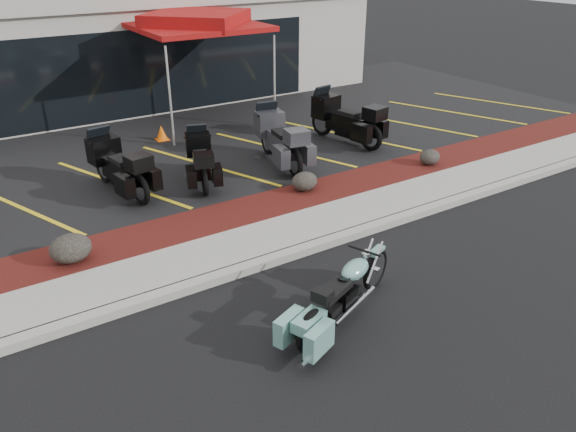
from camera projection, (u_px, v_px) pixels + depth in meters
ground at (345, 271)px, 9.79m from camera, size 90.00×90.00×0.00m
curb at (315, 246)px, 10.44m from camera, size 24.00×0.25×0.15m
sidewalk at (295, 231)px, 10.97m from camera, size 24.00×1.20×0.15m
mulch_bed at (264, 209)px, 11.87m from camera, size 24.00×1.20×0.16m
upper_lot at (168, 140)px, 15.95m from camera, size 26.00×9.60×0.15m
dealership_building at (96, 40)px, 19.83m from camera, size 18.00×8.16×4.00m
boulder_left at (71, 248)px, 9.67m from camera, size 0.71×0.60×0.51m
boulder_mid at (305, 181)px, 12.45m from camera, size 0.60×0.50×0.43m
boulder_right at (430, 157)px, 13.90m from camera, size 0.54×0.45×0.38m
hero_cruiser at (376, 264)px, 9.09m from camera, size 2.76×1.64×0.95m
touring_black_front at (102, 155)px, 12.69m from camera, size 1.25×2.40×1.33m
touring_black_mid at (198, 148)px, 13.33m from camera, size 1.41×2.17×1.18m
touring_grey at (267, 128)px, 14.39m from camera, size 1.29×2.53×1.40m
touring_black_rear at (322, 111)px, 15.77m from camera, size 1.37×2.58×1.42m
traffic_cone at (162, 133)px, 15.63m from camera, size 0.35×0.35×0.41m
popup_canopy at (197, 22)px, 16.00m from camera, size 4.56×4.56×3.21m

